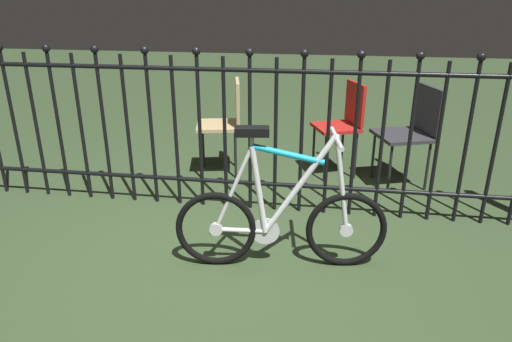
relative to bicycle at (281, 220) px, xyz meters
The scene contains 6 objects.
ground_plane 0.50m from the bicycle, behind, with size 20.00×20.00×0.00m, color #304226.
iron_fence 0.98m from the bicycle, 119.62° to the left, with size 4.67×0.07×1.32m.
bicycle is the anchor object (origin of this frame).
chair_tan 1.68m from the bicycle, 113.40° to the left, with size 0.46×0.46×0.89m.
chair_charcoal 1.82m from the bicycle, 56.41° to the left, with size 0.55×0.55×0.88m.
chair_red 1.73m from the bicycle, 76.12° to the left, with size 0.49×0.48×0.87m.
Camera 1 is at (0.61, -2.56, 1.67)m, focal length 32.84 mm.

